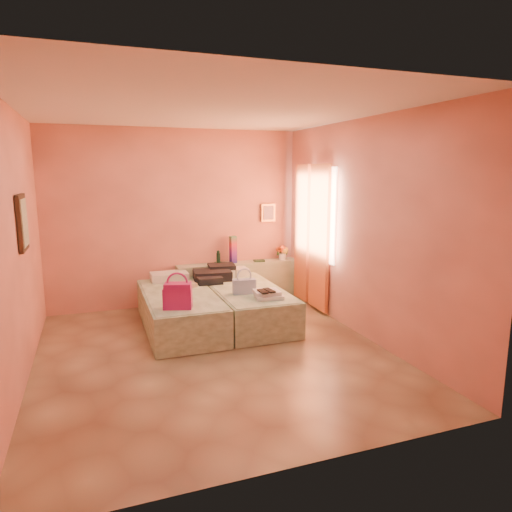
{
  "coord_description": "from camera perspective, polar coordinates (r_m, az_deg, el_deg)",
  "views": [
    {
      "loc": [
        -1.28,
        -4.97,
        2.13
      ],
      "look_at": [
        0.83,
        0.85,
        0.99
      ],
      "focal_mm": 32.0,
      "sensor_mm": 36.0,
      "label": 1
    }
  ],
  "objects": [
    {
      "name": "headboard_ledge",
      "position": [
        7.64,
        -2.21,
        -3.21
      ],
      "size": [
        2.05,
        0.3,
        0.65
      ],
      "primitive_type": "cube",
      "color": "#A8B493",
      "rests_on": "ground"
    },
    {
      "name": "blue_handbag",
      "position": [
        6.2,
        -1.49,
        -3.82
      ],
      "size": [
        0.32,
        0.18,
        0.2
      ],
      "primitive_type": "cube",
      "rotation": [
        0.0,
        0.0,
        -0.14
      ],
      "color": "#4360A2",
      "rests_on": "bed_right"
    },
    {
      "name": "rainbow_box",
      "position": [
        7.52,
        -2.88,
        0.82
      ],
      "size": [
        0.11,
        0.11,
        0.44
      ],
      "primitive_type": "cube",
      "rotation": [
        0.0,
        0.0,
        0.17
      ],
      "color": "#AF1565",
      "rests_on": "headboard_ledge"
    },
    {
      "name": "water_bottle",
      "position": [
        7.4,
        -4.73,
        -0.24
      ],
      "size": [
        0.08,
        0.08,
        0.22
      ],
      "primitive_type": "cylinder",
      "rotation": [
        0.0,
        0.0,
        -0.35
      ],
      "color": "#153B27",
      "rests_on": "headboard_ledge"
    },
    {
      "name": "clothes_pile",
      "position": [
        7.04,
        -5.08,
        -2.19
      ],
      "size": [
        0.67,
        0.67,
        0.18
      ],
      "primitive_type": "cube",
      "rotation": [
        0.0,
        0.0,
        -0.1
      ],
      "color": "black",
      "rests_on": "bed_right"
    },
    {
      "name": "magenta_handbag",
      "position": [
        5.61,
        -9.77,
        -4.88
      ],
      "size": [
        0.38,
        0.28,
        0.32
      ],
      "primitive_type": "cube",
      "rotation": [
        0.0,
        0.0,
        -0.3
      ],
      "color": "#AF1565",
      "rests_on": "bed_left"
    },
    {
      "name": "sandal_pair",
      "position": [
        5.91,
        1.28,
        -4.41
      ],
      "size": [
        0.16,
        0.22,
        0.02
      ],
      "primitive_type": "cube",
      "rotation": [
        0.0,
        0.0,
        0.01
      ],
      "color": "black",
      "rests_on": "towel_stack"
    },
    {
      "name": "bed_left",
      "position": [
        6.4,
        -9.53,
        -6.76
      ],
      "size": [
        0.91,
        2.01,
        0.5
      ],
      "primitive_type": "cube",
      "rotation": [
        0.0,
        0.0,
        -0.01
      ],
      "color": "beige",
      "rests_on": "ground"
    },
    {
      "name": "ground",
      "position": [
        5.56,
        -5.21,
        -12.1
      ],
      "size": [
        4.5,
        4.5,
        0.0
      ],
      "primitive_type": "plane",
      "color": "tan",
      "rests_on": "ground"
    },
    {
      "name": "flower_vase",
      "position": [
        7.78,
        3.32,
        0.58
      ],
      "size": [
        0.24,
        0.24,
        0.29
      ],
      "primitive_type": "cube",
      "rotation": [
        0.0,
        0.0,
        0.05
      ],
      "color": "white",
      "rests_on": "headboard_ledge"
    },
    {
      "name": "green_book",
      "position": [
        7.64,
        0.39,
        -0.59
      ],
      "size": [
        0.2,
        0.15,
        0.03
      ],
      "primitive_type": "cube",
      "rotation": [
        0.0,
        0.0,
        -0.16
      ],
      "color": "#25452B",
      "rests_on": "headboard_ledge"
    },
    {
      "name": "room_walls",
      "position": [
        5.74,
        -4.97,
        7.02
      ],
      "size": [
        4.02,
        4.51,
        2.81
      ],
      "color": "#F79C83",
      "rests_on": "ground"
    },
    {
      "name": "khaki_garment",
      "position": [
        6.65,
        -9.11,
        -3.59
      ],
      "size": [
        0.38,
        0.33,
        0.06
      ],
      "primitive_type": "cube",
      "rotation": [
        0.0,
        0.0,
        0.2
      ],
      "color": "tan",
      "rests_on": "bed_left"
    },
    {
      "name": "towel_stack",
      "position": [
        6.0,
        1.6,
        -4.81
      ],
      "size": [
        0.39,
        0.35,
        0.1
      ],
      "primitive_type": "cube",
      "rotation": [
        0.0,
        0.0,
        -0.16
      ],
      "color": "white",
      "rests_on": "bed_right"
    },
    {
      "name": "small_dish",
      "position": [
        7.45,
        -4.76,
        -0.9
      ],
      "size": [
        0.17,
        0.17,
        0.03
      ],
      "primitive_type": "cylinder",
      "rotation": [
        0.0,
        0.0,
        -0.33
      ],
      "color": "#4E9061",
      "rests_on": "headboard_ledge"
    },
    {
      "name": "bed_right",
      "position": [
        6.63,
        -1.28,
        -6.01
      ],
      "size": [
        0.91,
        2.01,
        0.5
      ],
      "primitive_type": "cube",
      "rotation": [
        0.0,
        0.0,
        -0.01
      ],
      "color": "beige",
      "rests_on": "ground"
    }
  ]
}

